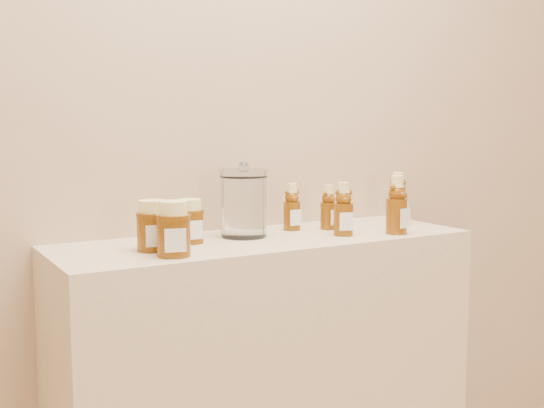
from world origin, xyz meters
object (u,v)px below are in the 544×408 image
display_table (266,390)px  glass_canister (244,200)px  bear_bottle_front_left (343,205)px  bear_bottle_back_left (292,204)px  honey_jar_left (152,226)px

display_table → glass_canister: 0.56m
glass_canister → bear_bottle_front_left: bearing=-25.0°
bear_bottle_back_left → bear_bottle_front_left: size_ratio=0.92×
honey_jar_left → glass_canister: glass_canister is taller
display_table → bear_bottle_back_left: size_ratio=7.44×
display_table → glass_canister: glass_canister is taller
display_table → bear_bottle_front_left: bearing=-18.7°
bear_bottle_front_left → honey_jar_left: 0.56m
bear_bottle_back_left → bear_bottle_front_left: bear_bottle_front_left is taller
bear_bottle_front_left → glass_canister: (-0.26, 0.12, 0.02)m
bear_bottle_front_left → glass_canister: size_ratio=0.83×
bear_bottle_back_left → bear_bottle_front_left: bearing=-58.9°
display_table → bear_bottle_back_left: 0.56m
display_table → bear_bottle_front_left: 0.58m
glass_canister → display_table: bearing=-47.3°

